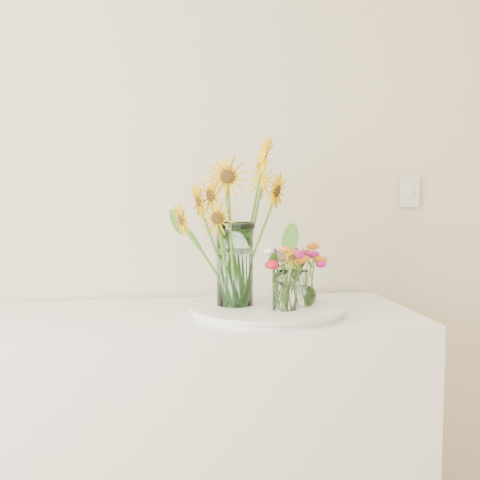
% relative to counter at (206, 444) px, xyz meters
% --- Properties ---
extents(counter, '(1.40, 0.60, 0.90)m').
position_rel_counter_xyz_m(counter, '(0.00, 0.00, 0.00)').
color(counter, white).
rests_on(counter, ground_plane).
extents(tray, '(0.49, 0.49, 0.02)m').
position_rel_counter_xyz_m(tray, '(0.20, -0.04, 0.46)').
color(tray, white).
rests_on(tray, counter).
extents(mason_jar, '(0.15, 0.15, 0.28)m').
position_rel_counter_xyz_m(mason_jar, '(0.10, -0.02, 0.62)').
color(mason_jar, silver).
rests_on(mason_jar, tray).
extents(sunflower_bouquet, '(0.93, 0.93, 0.56)m').
position_rel_counter_xyz_m(sunflower_bouquet, '(0.10, -0.02, 0.75)').
color(sunflower_bouquet, '#E3A804').
rests_on(sunflower_bouquet, tray).
extents(small_vase_a, '(0.10, 0.10, 0.13)m').
position_rel_counter_xyz_m(small_vase_a, '(0.24, -0.12, 0.54)').
color(small_vase_a, white).
rests_on(small_vase_a, tray).
extents(wildflower_posy_a, '(0.18, 0.18, 0.22)m').
position_rel_counter_xyz_m(wildflower_posy_a, '(0.24, -0.12, 0.59)').
color(wildflower_posy_a, orange).
rests_on(wildflower_posy_a, tray).
extents(small_vase_b, '(0.09, 0.09, 0.12)m').
position_rel_counter_xyz_m(small_vase_b, '(0.32, -0.06, 0.54)').
color(small_vase_b, white).
rests_on(small_vase_b, tray).
extents(wildflower_posy_b, '(0.20, 0.20, 0.21)m').
position_rel_counter_xyz_m(wildflower_posy_b, '(0.32, -0.06, 0.58)').
color(wildflower_posy_b, orange).
rests_on(wildflower_posy_b, tray).
extents(small_vase_c, '(0.08, 0.08, 0.11)m').
position_rel_counter_xyz_m(small_vase_c, '(0.30, 0.04, 0.53)').
color(small_vase_c, white).
rests_on(small_vase_c, tray).
extents(wildflower_posy_c, '(0.20, 0.20, 0.20)m').
position_rel_counter_xyz_m(wildflower_posy_c, '(0.30, 0.04, 0.58)').
color(wildflower_posy_c, orange).
rests_on(wildflower_posy_c, tray).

